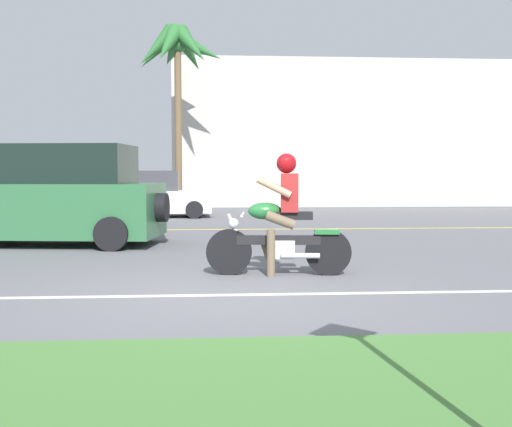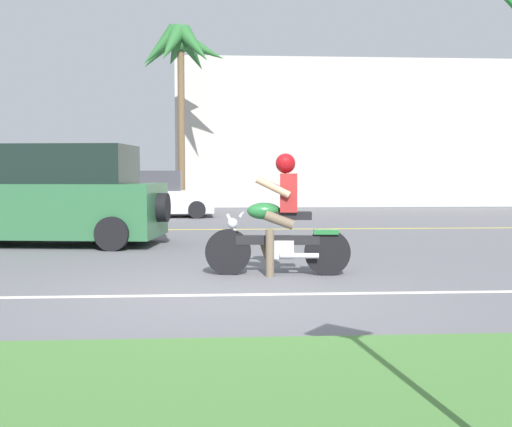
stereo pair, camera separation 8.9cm
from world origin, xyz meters
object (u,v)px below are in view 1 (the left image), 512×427
(motorcyclist, at_px, (280,224))
(suv_nearby, at_px, (43,197))
(parked_car_1, at_px, (149,195))
(palm_tree_0, at_px, (177,54))

(motorcyclist, distance_m, suv_nearby, 5.96)
(parked_car_1, bearing_deg, suv_nearby, -99.24)
(motorcyclist, bearing_deg, suv_nearby, 136.57)
(motorcyclist, xyz_separation_m, parked_car_1, (-3.03, 12.09, -0.01))
(parked_car_1, relative_size, palm_tree_0, 0.58)
(parked_car_1, bearing_deg, palm_tree_0, 73.43)
(parked_car_1, distance_m, palm_tree_0, 5.83)
(motorcyclist, distance_m, palm_tree_0, 15.81)
(suv_nearby, distance_m, parked_car_1, 8.10)
(parked_car_1, xyz_separation_m, palm_tree_0, (0.81, 2.72, 5.09))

